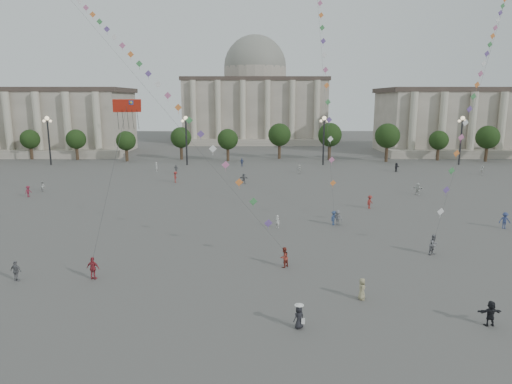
{
  "coord_description": "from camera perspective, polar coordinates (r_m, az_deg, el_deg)",
  "views": [
    {
      "loc": [
        0.04,
        -29.7,
        14.18
      ],
      "look_at": [
        0.12,
        12.0,
        5.7
      ],
      "focal_mm": 32.0,
      "sensor_mm": 36.0,
      "label": 1
    }
  ],
  "objects": [
    {
      "name": "lamp_post_far_east",
      "position": [
        109.58,
        24.31,
        6.92
      ],
      "size": [
        2.0,
        0.9,
        10.65
      ],
      "color": "#262628",
      "rests_on": "ground"
    },
    {
      "name": "kite_train_west",
      "position": [
        60.85,
        -16.77,
        17.05
      ],
      "size": [
        36.52,
        39.36,
        64.83
      ],
      "color": "#3F3F3F",
      "rests_on": "ground"
    },
    {
      "name": "ground",
      "position": [
        32.92,
        -0.17,
        -14.02
      ],
      "size": [
        360.0,
        360.0,
        0.0
      ],
      "primitive_type": "plane",
      "color": "#53514E",
      "rests_on": "ground"
    },
    {
      "name": "tree_row",
      "position": [
        108.06,
        -0.12,
        6.84
      ],
      "size": [
        137.12,
        5.12,
        8.0
      ],
      "color": "#38281C",
      "rests_on": "ground"
    },
    {
      "name": "kite_flyer_0",
      "position": [
        39.6,
        3.53,
        -8.14
      ],
      "size": [
        1.08,
        1.09,
        1.78
      ],
      "primitive_type": "imported",
      "rotation": [
        0.0,
        0.0,
        3.95
      ],
      "color": "maroon",
      "rests_on": "ground"
    },
    {
      "name": "tourist_3",
      "position": [
        41.33,
        -27.8,
        -8.72
      ],
      "size": [
        1.05,
        0.65,
        1.67
      ],
      "primitive_type": "imported",
      "rotation": [
        0.0,
        0.0,
        2.88
      ],
      "color": "slate",
      "rests_on": "ground"
    },
    {
      "name": "person_crowd_12",
      "position": [
        78.37,
        -1.53,
        1.72
      ],
      "size": [
        1.69,
        1.02,
        1.74
      ],
      "primitive_type": "imported",
      "rotation": [
        0.0,
        0.0,
        2.8
      ],
      "color": "slate",
      "rests_on": "ground"
    },
    {
      "name": "dragon_kite",
      "position": [
        38.44,
        -15.79,
        9.21
      ],
      "size": [
        2.51,
        1.84,
        12.88
      ],
      "color": "red",
      "rests_on": "ground"
    },
    {
      "name": "kite_flyer_2",
      "position": [
        45.63,
        21.34,
        -6.15
      ],
      "size": [
        1.18,
        1.12,
        1.93
      ],
      "primitive_type": "imported",
      "rotation": [
        0.0,
        0.0,
        0.56
      ],
      "color": "slate",
      "rests_on": "ground"
    },
    {
      "name": "person_crowd_18",
      "position": [
        34.38,
        13.1,
        -11.72
      ],
      "size": [
        0.61,
        0.85,
        1.61
      ],
      "primitive_type": "imported",
      "rotation": [
        0.0,
        0.0,
        1.44
      ],
      "color": "#99926A",
      "rests_on": "ground"
    },
    {
      "name": "kite_train_east",
      "position": [
        65.83,
        26.7,
        14.22
      ],
      "size": [
        23.1,
        34.37,
        52.63
      ],
      "color": "#3F3F3F",
      "rests_on": "ground"
    },
    {
      "name": "person_crowd_7",
      "position": [
        73.29,
        19.58,
        0.39
      ],
      "size": [
        1.62,
        1.51,
        1.82
      ],
      "primitive_type": "imported",
      "rotation": [
        0.0,
        0.0,
        2.43
      ],
      "color": "silver",
      "rests_on": "ground"
    },
    {
      "name": "person_crowd_10",
      "position": [
        93.47,
        -12.33,
        3.09
      ],
      "size": [
        0.72,
        0.82,
        1.89
      ],
      "primitive_type": "imported",
      "rotation": [
        0.0,
        0.0,
        2.06
      ],
      "color": "silver",
      "rests_on": "ground"
    },
    {
      "name": "person_crowd_0",
      "position": [
        98.65,
        -1.78,
        3.74
      ],
      "size": [
        1.1,
        0.82,
        1.73
      ],
      "primitive_type": "imported",
      "rotation": [
        0.0,
        0.0,
        0.44
      ],
      "color": "#36447A",
      "rests_on": "ground"
    },
    {
      "name": "person_crowd_4",
      "position": [
        89.85,
        5.43,
        2.91
      ],
      "size": [
        1.3,
        1.53,
        1.66
      ],
      "primitive_type": "imported",
      "rotation": [
        0.0,
        0.0,
        4.08
      ],
      "color": "silver",
      "rests_on": "ground"
    },
    {
      "name": "person_crowd_19",
      "position": [
        97.33,
        26.42,
        2.44
      ],
      "size": [
        1.39,
        1.61,
        1.76
      ],
      "primitive_type": "imported",
      "rotation": [
        0.0,
        0.0,
        4.07
      ],
      "color": "silver",
      "rests_on": "ground"
    },
    {
      "name": "hat_person",
      "position": [
        29.81,
        5.41,
        -15.2
      ],
      "size": [
        0.87,
        0.8,
        1.69
      ],
      "color": "black",
      "rests_on": "ground"
    },
    {
      "name": "person_crowd_8",
      "position": [
        62.09,
        14.05,
        -1.21
      ],
      "size": [
        1.28,
        1.27,
        1.77
      ],
      "primitive_type": "imported",
      "rotation": [
        0.0,
        0.0,
        0.77
      ],
      "color": "maroon",
      "rests_on": "ground"
    },
    {
      "name": "person_crowd_17",
      "position": [
        80.34,
        -10.02,
        1.85
      ],
      "size": [
        0.76,
        1.27,
        1.92
      ],
      "primitive_type": "imported",
      "rotation": [
        0.0,
        0.0,
        1.53
      ],
      "color": "maroon",
      "rests_on": "ground"
    },
    {
      "name": "hall_central",
      "position": [
        158.92,
        -0.12,
        11.52
      ],
      "size": [
        48.3,
        34.3,
        35.5
      ],
      "color": "gray",
      "rests_on": "ground"
    },
    {
      "name": "tourist_0",
      "position": [
        39.2,
        -19.69,
        -8.96
      ],
      "size": [
        1.16,
        0.67,
        1.86
      ],
      "primitive_type": "imported",
      "rotation": [
        0.0,
        0.0,
        2.93
      ],
      "color": "#9C2A35",
      "rests_on": "ground"
    },
    {
      "name": "lamp_post_mid_west",
      "position": [
        101.06,
        -8.73,
        7.5
      ],
      "size": [
        2.0,
        0.9,
        10.65
      ],
      "color": "#262628",
      "rests_on": "ground"
    },
    {
      "name": "person_crowd_14",
      "position": [
        58.04,
        28.66,
        -3.14
      ],
      "size": [
        1.32,
        0.92,
        1.86
      ],
      "primitive_type": "imported",
      "rotation": [
        0.0,
        0.0,
        6.08
      ],
      "color": "navy",
      "rests_on": "ground"
    },
    {
      "name": "person_crowd_16",
      "position": [
        90.43,
        -9.97,
        2.84
      ],
      "size": [
        1.06,
        0.68,
        1.67
      ],
      "primitive_type": "imported",
      "rotation": [
        0.0,
        0.0,
        5.98
      ],
      "color": "slate",
      "rests_on": "ground"
    },
    {
      "name": "person_crowd_13",
      "position": [
        51.28,
        2.7,
        -3.7
      ],
      "size": [
        0.64,
        0.62,
        1.49
      ],
      "primitive_type": "imported",
      "rotation": [
        0.0,
        0.0,
        2.44
      ],
      "color": "silver",
      "rests_on": "ground"
    },
    {
      "name": "lamp_post_far_west",
      "position": [
        109.62,
        -24.55,
        6.9
      ],
      "size": [
        2.0,
        0.9,
        10.65
      ],
      "color": "#262628",
      "rests_on": "ground"
    },
    {
      "name": "lamp_post_mid_east",
      "position": [
        101.05,
        8.49,
        7.5
      ],
      "size": [
        2.0,
        0.9,
        10.65
      ],
      "color": "#262628",
      "rests_on": "ground"
    },
    {
      "name": "person_crowd_2",
      "position": [
        75.31,
        -26.58,
        0.07
      ],
      "size": [
        0.97,
        1.24,
        1.69
      ],
      "primitive_type": "imported",
      "rotation": [
        0.0,
        0.0,
        1.2
      ],
      "color": "maroon",
      "rests_on": "ground"
    },
    {
      "name": "kite_flyer_1",
      "position": [
        53.15,
        9.71,
        -3.21
      ],
      "size": [
        1.19,
        1.21,
        1.67
      ],
      "primitive_type": "imported",
      "rotation": [
        0.0,
        0.0,
        0.83
      ],
      "color": "#334773",
      "rests_on": "ground"
    },
    {
      "name": "person_crowd_6",
      "position": [
        53.12,
        10.17,
        -3.17
      ],
      "size": [
        1.33,
        1.13,
        1.78
      ],
      "primitive_type": "imported",
      "rotation": [
        0.0,
        0.0,
        5.78
      ],
      "color": "slate",
      "rests_on": "ground"
    },
    {
      "name": "person_crowd_1",
      "position": [
        78.92,
        -25.1,
        0.67
      ],
      "size": [
        1.03,
        1.01,
        1.67
      ],
      "primitive_type": "imported",
      "rotation": [
        0.0,
        0.0,
        2.43
      ],
      "color": "#BBBCB7",
      "rests_on": "ground"
    },
    {
      "name": "person_crowd_9",
      "position": [
        95.33,
        17.14,
        2.98
      ],
      "size": [
        1.53,
        1.55,
        1.78
      ],
      "primitive_type": "imported",
      "rotation": [
        0.0,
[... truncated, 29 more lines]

